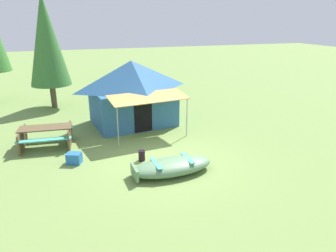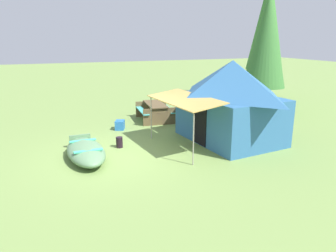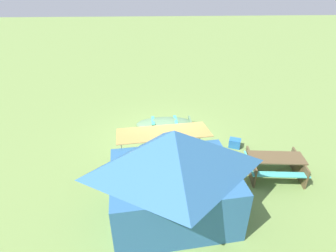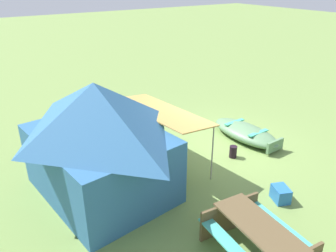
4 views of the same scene
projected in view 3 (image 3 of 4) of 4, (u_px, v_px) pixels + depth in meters
ground_plane at (163, 140)px, 11.34m from camera, size 80.00×80.00×0.00m
beached_rowboat at (165, 124)px, 12.13m from camera, size 2.57×1.15×0.46m
canvas_cabin_tent at (174, 174)px, 7.19m from camera, size 3.89×4.21×2.79m
picnic_table at (275, 164)px, 9.16m from camera, size 1.96×1.59×0.75m
cooler_box at (235, 143)px, 10.82m from camera, size 0.54×0.48×0.36m
fuel_can at (181, 138)px, 11.17m from camera, size 0.26×0.26×0.36m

